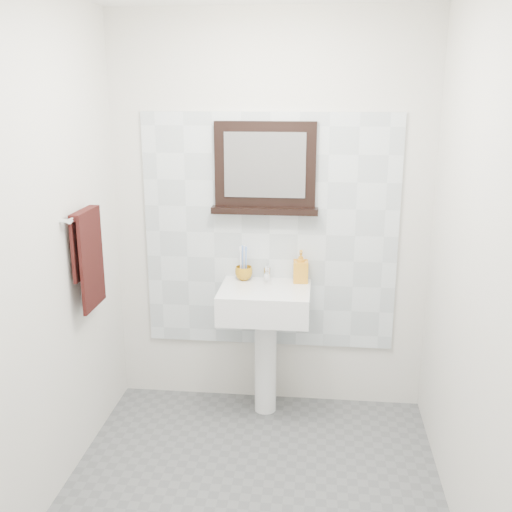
{
  "coord_description": "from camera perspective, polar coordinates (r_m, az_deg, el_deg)",
  "views": [
    {
      "loc": [
        0.31,
        -2.58,
        2.03
      ],
      "look_at": [
        -0.03,
        0.55,
        1.15
      ],
      "focal_mm": 42.0,
      "sensor_mm": 36.0,
      "label": 1
    }
  ],
  "objects": [
    {
      "name": "floor",
      "position": [
        3.3,
        -0.59,
        -22.36
      ],
      "size": [
        2.0,
        2.2,
        0.01
      ],
      "primitive_type": "cube",
      "color": "slate",
      "rests_on": "ground"
    },
    {
      "name": "back_wall",
      "position": [
        3.78,
        1.34,
        3.68
      ],
      "size": [
        2.0,
        0.01,
        2.5
      ],
      "primitive_type": "cube",
      "color": "silver",
      "rests_on": "ground"
    },
    {
      "name": "front_wall",
      "position": [
        1.7,
        -5.17,
        -11.72
      ],
      "size": [
        2.0,
        0.01,
        2.5
      ],
      "primitive_type": "cube",
      "color": "silver",
      "rests_on": "ground"
    },
    {
      "name": "left_wall",
      "position": [
        3.0,
        -19.98,
        -0.43
      ],
      "size": [
        0.01,
        2.2,
        2.5
      ],
      "primitive_type": "cube",
      "color": "silver",
      "rests_on": "ground"
    },
    {
      "name": "right_wall",
      "position": [
        2.78,
        20.24,
        -1.67
      ],
      "size": [
        0.01,
        2.2,
        2.5
      ],
      "primitive_type": "cube",
      "color": "silver",
      "rests_on": "ground"
    },
    {
      "name": "splashback",
      "position": [
        3.79,
        1.31,
        2.17
      ],
      "size": [
        1.6,
        0.02,
        1.5
      ],
      "primitive_type": "cube",
      "color": "silver",
      "rests_on": "back_wall"
    },
    {
      "name": "pedestal_sink",
      "position": [
        3.73,
        0.86,
        -5.7
      ],
      "size": [
        0.55,
        0.44,
        0.96
      ],
      "color": "white",
      "rests_on": "ground"
    },
    {
      "name": "toothbrush_cup",
      "position": [
        3.8,
        -1.17,
        -1.65
      ],
      "size": [
        0.15,
        0.15,
        0.09
      ],
      "primitive_type": "imported",
      "rotation": [
        0.0,
        0.0,
        -0.43
      ],
      "color": "#B37C15",
      "rests_on": "pedestal_sink"
    },
    {
      "name": "toothbrushes",
      "position": [
        3.78,
        -1.22,
        -0.48
      ],
      "size": [
        0.05,
        0.04,
        0.21
      ],
      "color": "white",
      "rests_on": "toothbrush_cup"
    },
    {
      "name": "soap_dispenser",
      "position": [
        3.75,
        4.28,
        -1.0
      ],
      "size": [
        0.1,
        0.1,
        0.2
      ],
      "primitive_type": "imported",
      "rotation": [
        0.0,
        0.0,
        0.06
      ],
      "color": "orange",
      "rests_on": "pedestal_sink"
    },
    {
      "name": "framed_mirror",
      "position": [
        3.69,
        0.87,
        8.17
      ],
      "size": [
        0.66,
        0.11,
        0.56
      ],
      "color": "black",
      "rests_on": "back_wall"
    },
    {
      "name": "towel_bar",
      "position": [
        3.35,
        -16.08,
        3.9
      ],
      "size": [
        0.07,
        0.4,
        0.03
      ],
      "color": "silver",
      "rests_on": "left_wall"
    },
    {
      "name": "hand_towel",
      "position": [
        3.39,
        -15.7,
        0.42
      ],
      "size": [
        0.06,
        0.3,
        0.55
      ],
      "color": "black",
      "rests_on": "towel_bar"
    }
  ]
}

